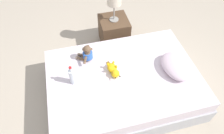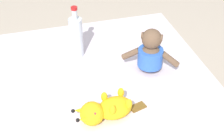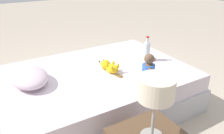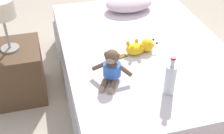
{
  "view_description": "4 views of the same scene",
  "coord_description": "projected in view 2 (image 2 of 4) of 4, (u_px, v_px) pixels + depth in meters",
  "views": [
    {
      "loc": [
        1.4,
        -0.5,
        2.39
      ],
      "look_at": [
        -0.11,
        -0.12,
        0.49
      ],
      "focal_mm": 32.17,
      "sensor_mm": 36.0,
      "label": 1
    },
    {
      "loc": [
        0.18,
        0.86,
        1.46
      ],
      "look_at": [
        -0.16,
        -0.35,
        0.51
      ],
      "focal_mm": 54.08,
      "sensor_mm": 36.0,
      "label": 2
    },
    {
      "loc": [
        -1.82,
        0.89,
        1.42
      ],
      "look_at": [
        -0.11,
        -0.12,
        0.49
      ],
      "focal_mm": 35.62,
      "sensor_mm": 36.0,
      "label": 3
    },
    {
      "loc": [
        -0.75,
        -1.89,
        1.71
      ],
      "look_at": [
        -0.36,
        -0.37,
        0.53
      ],
      "focal_mm": 46.86,
      "sensor_mm": 36.0,
      "label": 4
    }
  ],
  "objects": [
    {
      "name": "plush_yellow_creature",
      "position": [
        105.0,
        110.0,
        1.39
      ],
      "size": [
        0.33,
        0.13,
        0.1
      ],
      "color": "yellow",
      "rests_on": "bed"
    },
    {
      "name": "plush_monkey",
      "position": [
        151.0,
        53.0,
        1.63
      ],
      "size": [
        0.26,
        0.25,
        0.24
      ],
      "color": "brown",
      "rests_on": "bed"
    },
    {
      "name": "glass_bottle",
      "position": [
        76.0,
        36.0,
        1.73
      ],
      "size": [
        0.07,
        0.07,
        0.28
      ],
      "color": "silver",
      "rests_on": "bed"
    }
  ]
}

